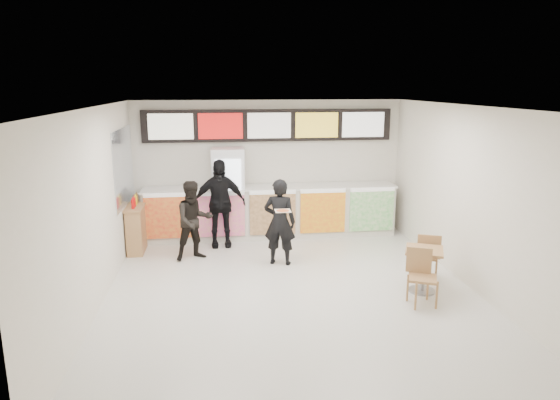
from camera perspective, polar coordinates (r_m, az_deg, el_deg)
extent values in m
plane|color=beige|center=(8.37, 1.30, -10.37)|extent=(7.00, 7.00, 0.00)
plane|color=white|center=(7.69, 1.42, 10.62)|extent=(7.00, 7.00, 0.00)
plane|color=silver|center=(11.30, -1.30, 3.76)|extent=(6.00, 0.00, 6.00)
plane|color=silver|center=(8.02, -20.34, -0.93)|extent=(0.00, 7.00, 7.00)
plane|color=silver|center=(8.85, 20.95, 0.26)|extent=(0.00, 7.00, 7.00)
cube|color=silver|center=(11.11, -1.06, -1.42)|extent=(5.50, 0.70, 1.10)
cube|color=silver|center=(10.98, -1.07, 1.46)|extent=(5.56, 0.76, 0.04)
cube|color=red|center=(10.72, -12.61, -1.97)|extent=(0.99, 0.02, 0.90)
cube|color=#D52F94|center=(10.67, -6.72, -1.81)|extent=(0.99, 0.02, 0.90)
cube|color=brown|center=(10.73, -0.84, -1.64)|extent=(0.99, 0.02, 0.90)
cube|color=yellow|center=(10.90, 4.92, -1.45)|extent=(0.99, 0.02, 0.90)
cube|color=green|center=(11.18, 10.44, -1.25)|extent=(0.99, 0.02, 0.90)
cube|color=black|center=(11.11, -1.28, 8.53)|extent=(5.50, 0.12, 0.70)
cube|color=white|center=(11.02, -12.38, 8.20)|extent=(0.95, 0.02, 0.55)
cube|color=red|center=(10.98, -6.81, 8.39)|extent=(0.95, 0.02, 0.55)
cube|color=silver|center=(11.04, -1.24, 8.50)|extent=(0.95, 0.02, 0.55)
cube|color=yellow|center=(11.20, 4.22, 8.54)|extent=(0.95, 0.02, 0.55)
cube|color=white|center=(11.46, 9.49, 8.50)|extent=(0.95, 0.02, 0.55)
cube|color=white|center=(10.96, -5.94, 0.74)|extent=(0.70, 0.65, 2.00)
cube|color=white|center=(10.62, -5.90, 0.61)|extent=(0.54, 0.02, 1.50)
cylinder|color=#208317|center=(10.80, -6.94, -2.48)|extent=(0.07, 0.07, 0.22)
cylinder|color=orange|center=(10.80, -6.20, -2.46)|extent=(0.07, 0.07, 0.22)
cylinder|color=red|center=(10.81, -5.46, -2.44)|extent=(0.07, 0.07, 0.22)
cylinder|color=#1659AB|center=(10.81, -4.72, -2.42)|extent=(0.07, 0.07, 0.22)
cylinder|color=orange|center=(10.71, -7.00, -0.52)|extent=(0.07, 0.07, 0.22)
cylinder|color=red|center=(10.71, -6.25, -0.50)|extent=(0.07, 0.07, 0.22)
cylinder|color=#1659AB|center=(10.71, -5.50, -0.48)|extent=(0.07, 0.07, 0.22)
cylinder|color=#208317|center=(10.72, -4.76, -0.46)|extent=(0.07, 0.07, 0.22)
cylinder|color=red|center=(10.63, -7.06, 1.47)|extent=(0.07, 0.07, 0.22)
cylinder|color=#1659AB|center=(10.63, -6.30, 1.49)|extent=(0.07, 0.07, 0.22)
cylinder|color=#208317|center=(10.63, -5.55, 1.51)|extent=(0.07, 0.07, 0.22)
cylinder|color=orange|center=(10.63, -4.79, 1.53)|extent=(0.07, 0.07, 0.22)
cylinder|color=#1659AB|center=(10.56, -7.11, 3.49)|extent=(0.07, 0.07, 0.22)
cylinder|color=#208317|center=(10.56, -6.35, 3.51)|extent=(0.07, 0.07, 0.22)
cylinder|color=orange|center=(10.56, -5.59, 3.53)|extent=(0.07, 0.07, 0.22)
cylinder|color=red|center=(10.56, -4.83, 3.55)|extent=(0.07, 0.07, 0.22)
cube|color=#B2B7BF|center=(10.33, -17.42, 3.68)|extent=(0.01, 2.00, 1.50)
imported|color=black|center=(9.33, -0.04, -2.52)|extent=(0.69, 0.56, 1.64)
imported|color=black|center=(9.74, -9.81, -2.33)|extent=(0.91, 0.81, 1.55)
imported|color=black|center=(10.42, -6.95, -0.37)|extent=(1.10, 0.50, 1.85)
cube|color=beige|center=(8.81, 0.33, -1.24)|extent=(0.28, 0.28, 0.01)
cone|color=#CC7233|center=(8.81, 0.33, -1.18)|extent=(0.36, 0.36, 0.02)
cube|color=#AD864F|center=(8.43, 16.18, -5.54)|extent=(0.77, 0.77, 0.04)
cylinder|color=gray|center=(8.55, 16.02, -7.83)|extent=(0.08, 0.08, 0.70)
cylinder|color=gray|center=(8.68, 15.88, -9.91)|extent=(0.43, 0.43, 0.03)
cube|color=#AD864F|center=(8.02, 16.01, -8.58)|extent=(0.54, 0.54, 0.04)
cube|color=#AD864F|center=(8.10, 15.60, -6.64)|extent=(0.37, 0.18, 0.41)
cube|color=#AD864F|center=(9.03, 16.11, -6.13)|extent=(0.54, 0.54, 0.04)
cube|color=#AD864F|center=(8.80, 16.67, -5.13)|extent=(0.37, 0.18, 0.41)
cube|color=#AD864F|center=(10.54, -16.08, -3.28)|extent=(0.30, 0.81, 0.91)
cube|color=#AD864F|center=(10.42, -16.25, -0.78)|extent=(0.34, 0.85, 0.04)
cylinder|color=red|center=(10.18, -16.47, -0.47)|extent=(0.06, 0.06, 0.18)
cylinder|color=red|center=(10.35, -16.33, -0.25)|extent=(0.06, 0.06, 0.18)
cylinder|color=yellow|center=(10.51, -16.19, -0.03)|extent=(0.06, 0.06, 0.18)
cylinder|color=brown|center=(10.67, -16.06, 0.16)|extent=(0.06, 0.06, 0.18)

